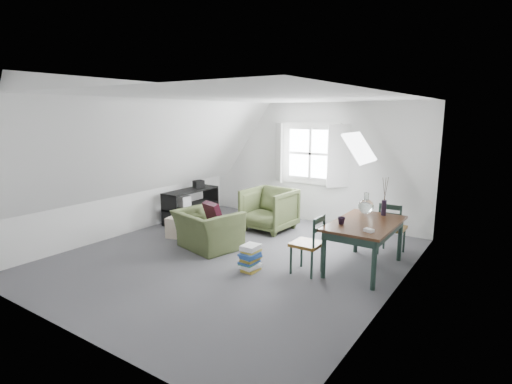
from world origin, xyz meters
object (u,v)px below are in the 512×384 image
Objects in this scene: magazine_stack at (250,258)px; dining_table at (365,228)px; ottoman at (186,226)px; armchair_far at (269,230)px; armchair_near at (208,248)px; media_shelf at (190,207)px; dining_chair_far at (392,227)px; dining_chair_near at (309,243)px.

dining_table is at bearing 36.46° from magazine_stack.
magazine_stack reaches higher than ottoman.
armchair_far is 0.64× the size of dining_table.
armchair_near is 1.56m from armchair_far.
media_shelf reaches higher than armchair_far.
magazine_stack reaches higher than armchair_near.
dining_chair_far is (0.15, 0.88, -0.17)m from dining_table.
armchair_near is 1.90m from media_shelf.
dining_chair_far and dining_chair_near have the same top height.
dining_chair_far is (3.50, 1.15, 0.26)m from ottoman.
armchair_far is 1.65m from ottoman.
dining_chair_near reaches higher than ottoman.
armchair_far is 0.69× the size of media_shelf.
magazine_stack is (-1.51, -1.88, -0.26)m from dining_chair_far.
magazine_stack is (2.66, -1.56, -0.11)m from media_shelf.
dining_chair_far is at bearing 1.49° from armchair_far.
armchair_near is 1.26m from magazine_stack.
armchair_near is 3.08m from dining_chair_far.
media_shelf reaches higher than armchair_near.
media_shelf is (-1.49, 1.14, 0.31)m from armchair_near.
dining_chair_far is 1.67m from dining_chair_near.
dining_chair_near is (-0.75, -1.49, 0.00)m from dining_chair_far.
armchair_far is 2.15m from magazine_stack.
armchair_near is 0.77× the size of media_shelf.
armchair_near is 1.17× the size of dining_chair_far.
armchair_far is at bearing 16.96° from media_shelf.
dining_chair_far is 1.00× the size of dining_chair_near.
armchair_far reaches higher than armchair_near.
armchair_near is 0.71× the size of dining_table.
dining_chair_far is at bearing 8.97° from media_shelf.
armchair_near is 1.11× the size of armchair_far.
dining_table is 1.74m from magazine_stack.
ottoman is (-0.82, 0.32, 0.19)m from armchair_near.
armchair_far is 2.31m from dining_chair_near.
dining_chair_near reaches higher than magazine_stack.
dining_table reaches higher than armchair_near.
armchair_far is (0.28, 1.53, 0.00)m from armchair_near.
armchair_far reaches higher than ottoman.
media_shelf is at bearing -10.74° from dining_chair_far.
armchair_near is 1.98m from dining_chair_near.
media_shelf is (-3.41, 1.17, -0.14)m from dining_chair_near.
armchair_near is 2.62× the size of magazine_stack.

